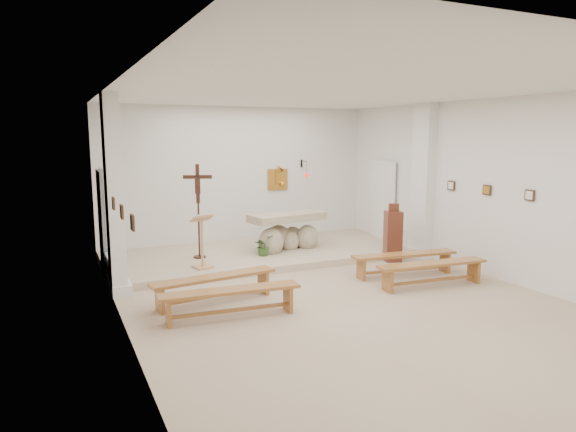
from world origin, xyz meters
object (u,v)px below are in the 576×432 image
altar (287,234)px  bench_left_front (214,282)px  bench_right_second (432,269)px  lectern (202,241)px  donation_pedestal (393,236)px  bench_left_second (230,296)px  bench_right_front (404,259)px  crucifix_stand (198,204)px

altar → bench_left_front: altar is taller
bench_right_second → altar: bearing=117.2°
lectern → bench_left_front: (-0.29, -1.74, -0.36)m
bench_left_front → bench_right_second: size_ratio=1.00×
altar → lectern: 2.42m
donation_pedestal → bench_left_second: (-4.47, -1.95, -0.23)m
lectern → bench_left_front: size_ratio=0.51×
bench_right_second → donation_pedestal: bearing=79.9°
bench_left_second → bench_right_second: same height
bench_right_front → bench_left_second: bearing=-160.1°
crucifix_stand → donation_pedestal: 4.35m
altar → bench_left_second: bearing=-135.0°
altar → donation_pedestal: 2.44m
altar → bench_left_second: 4.28m
crucifix_stand → bench_left_front: crucifix_stand is taller
lectern → bench_left_second: lectern is taller
crucifix_stand → bench_right_front: 4.46m
donation_pedestal → bench_right_front: 1.25m
altar → bench_right_second: (1.39, -3.44, -0.16)m
altar → bench_right_front: 2.96m
donation_pedestal → bench_right_second: (-0.53, -1.95, -0.23)m
altar → bench_left_second: size_ratio=0.86×
altar → lectern: lectern is taller
altar → donation_pedestal: donation_pedestal is taller
altar → donation_pedestal: (1.92, -1.50, 0.07)m
bench_left_front → bench_left_second: size_ratio=1.00×
altar → bench_right_second: size_ratio=0.86×
bench_right_front → bench_left_second: 4.02m
bench_left_front → bench_right_front: (3.93, 0.00, 0.00)m
bench_right_front → bench_left_second: (-3.93, -0.83, 0.00)m
altar → bench_right_front: size_ratio=0.85×
bench_left_front → bench_left_second: same height
donation_pedestal → bench_right_front: size_ratio=0.59×
altar → lectern: (-2.25, -0.87, 0.20)m
altar → bench_right_second: 3.72m
crucifix_stand → bench_right_front: bearing=-16.2°
lectern → bench_right_second: size_ratio=0.51×
altar → lectern: size_ratio=1.68×
donation_pedestal → bench_left_front: size_ratio=0.59×
donation_pedestal → bench_right_second: size_ratio=0.59×
crucifix_stand → bench_right_second: 5.00m
donation_pedestal → bench_left_second: 4.88m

